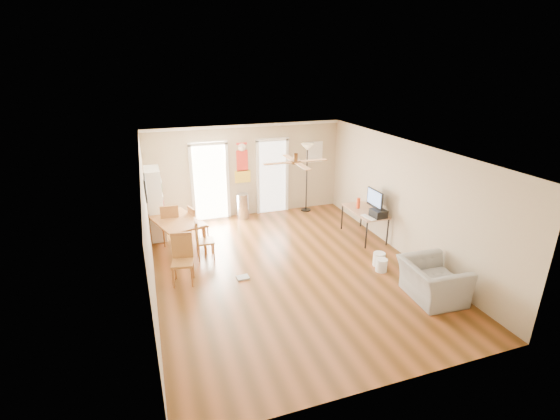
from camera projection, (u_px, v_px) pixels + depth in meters
name	position (u px, v px, depth m)	size (l,w,h in m)	color
floor	(289.00, 269.00, 8.52)	(7.00, 7.00, 0.00)	brown
ceiling	(290.00, 150.00, 7.61)	(5.50, 7.00, 0.00)	silver
wall_back	(247.00, 171.00, 11.17)	(5.50, 0.04, 2.60)	beige
wall_front	(386.00, 308.00, 4.97)	(5.50, 0.04, 2.60)	beige
wall_left	(148.00, 230.00, 7.23)	(0.04, 7.00, 2.60)	beige
wall_right	(404.00, 199.00, 8.90)	(0.04, 7.00, 2.60)	beige
crown_molding	(290.00, 152.00, 7.62)	(5.50, 7.00, 0.08)	white
kitchen_doorway	(210.00, 183.00, 10.92)	(0.90, 0.10, 2.10)	white
bathroom_doorway	(272.00, 177.00, 11.47)	(0.80, 0.10, 2.10)	white
wall_decal	(242.00, 163.00, 11.02)	(0.46, 0.03, 1.10)	red
ac_grille	(314.00, 152.00, 11.62)	(0.50, 0.04, 0.60)	white
framed_poster	(145.00, 188.00, 8.34)	(0.04, 0.66, 0.48)	black
ceiling_fan	(296.00, 162.00, 7.40)	(1.24, 1.24, 0.20)	#593819
bookshelf	(155.00, 204.00, 9.81)	(0.36, 0.80, 1.78)	silver
dining_table	(177.00, 234.00, 9.36)	(0.89, 1.48, 0.74)	#A46D35
dining_chair_right_a	(199.00, 224.00, 9.74)	(0.37, 0.37, 0.90)	#A76235
dining_chair_right_b	(205.00, 239.00, 8.86)	(0.38, 0.38, 0.93)	#9C6932
dining_chair_near	(182.00, 260.00, 7.83)	(0.42, 0.42, 1.01)	#9A6631
dining_chair_far	(171.00, 224.00, 9.59)	(0.42, 0.42, 1.02)	#A47635
trash_can	(243.00, 206.00, 11.18)	(0.33, 0.33, 0.72)	#ACACAE
torchiere_lamp	(307.00, 178.00, 11.55)	(0.38, 0.38, 2.01)	black
computer_desk	(364.00, 224.00, 10.00)	(0.66, 1.32, 0.71)	#A37858
imac	(375.00, 202.00, 9.58)	(0.09, 0.65, 0.60)	black
keyboard	(368.00, 217.00, 9.42)	(0.14, 0.42, 0.02)	silver
printer	(378.00, 213.00, 9.44)	(0.31, 0.36, 0.18)	black
orange_bottle	(358.00, 203.00, 10.00)	(0.09, 0.09, 0.27)	red
wastebasket_a	(379.00, 259.00, 8.64)	(0.26, 0.26, 0.30)	white
wastebasket_b	(381.00, 265.00, 8.41)	(0.24, 0.24, 0.28)	white
floor_cloth	(243.00, 278.00, 8.16)	(0.25, 0.20, 0.04)	#9C9C97
armchair	(432.00, 281.00, 7.38)	(1.11, 0.97, 0.72)	gray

